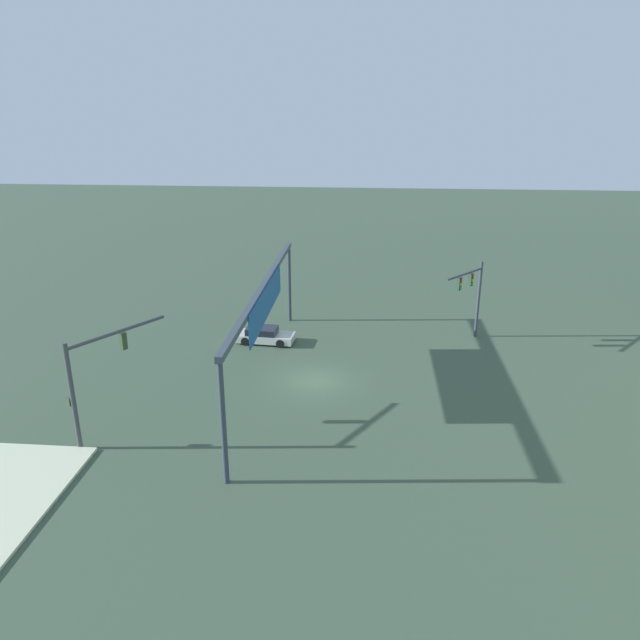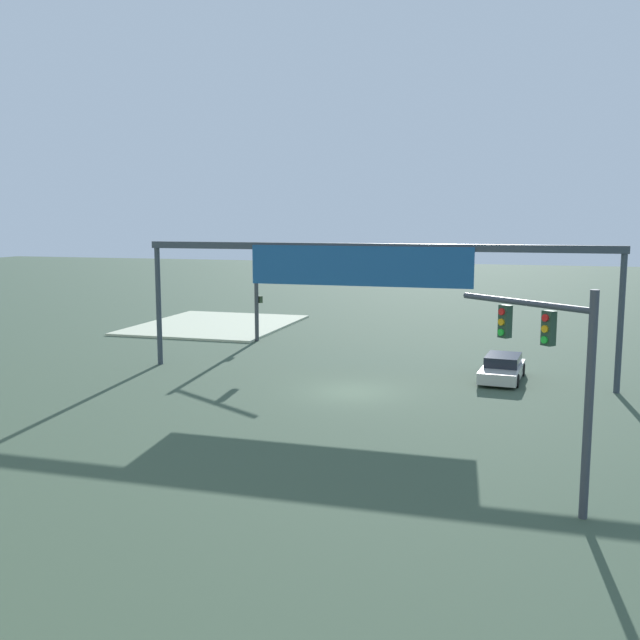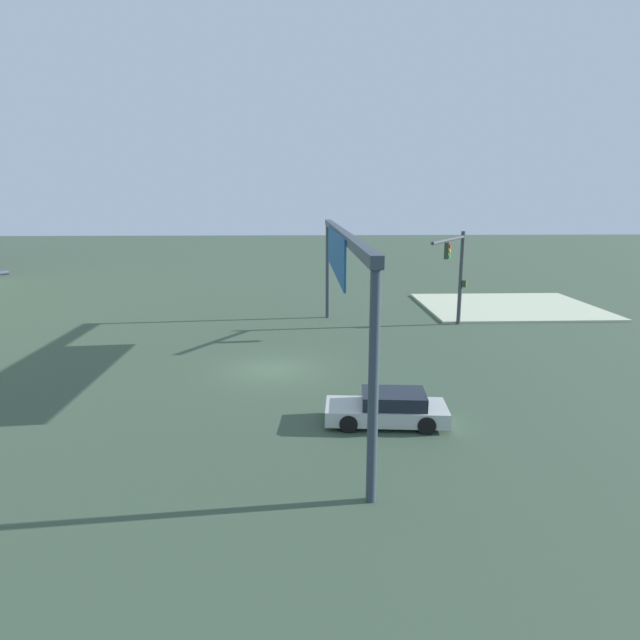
% 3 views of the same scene
% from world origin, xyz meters
% --- Properties ---
extents(ground_plane, '(195.48, 195.48, 0.00)m').
position_xyz_m(ground_plane, '(0.00, 0.00, 0.00)').
color(ground_plane, '#384D3B').
extents(traffic_signal_near_corner, '(5.41, 3.72, 6.02)m').
position_xyz_m(traffic_signal_near_corner, '(8.10, -11.02, 4.05)').
color(traffic_signal_near_corner, '#393E42').
rests_on(traffic_signal_near_corner, ground).
extents(traffic_signal_opposite_side, '(3.63, 3.15, 6.07)m').
position_xyz_m(traffic_signal_opposite_side, '(-8.31, 11.07, 4.08)').
color(traffic_signal_opposite_side, '#363D49').
rests_on(traffic_signal_opposite_side, ground).
extents(overhead_sign_gantry, '(23.56, 0.43, 6.67)m').
position_xyz_m(overhead_sign_gantry, '(0.14, -3.19, 5.62)').
color(overhead_sign_gantry, '#313B47').
rests_on(overhead_sign_gantry, ground).
extents(sedan_car_approaching, '(2.18, 4.52, 1.21)m').
position_xyz_m(sedan_car_approaching, '(-6.47, -4.54, 0.57)').
color(sedan_car_approaching, '#B2B6B0').
rests_on(sedan_car_approaching, ground).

